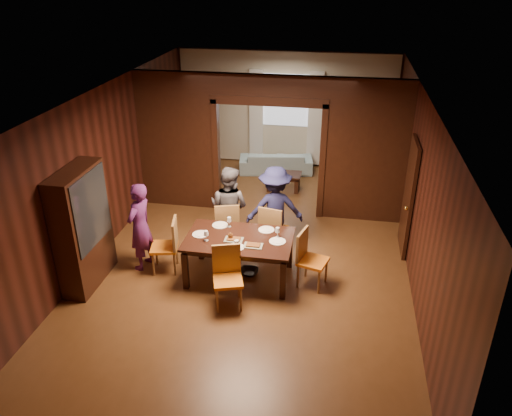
% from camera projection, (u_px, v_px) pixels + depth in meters
% --- Properties ---
extents(floor, '(9.00, 9.00, 0.00)m').
position_uv_depth(floor, '(255.00, 248.00, 9.34)').
color(floor, '#583418').
rests_on(floor, ground).
extents(ceiling, '(5.50, 9.00, 0.02)m').
position_uv_depth(ceiling, '(255.00, 94.00, 8.05)').
color(ceiling, silver).
rests_on(ceiling, room_walls).
extents(room_walls, '(5.52, 9.01, 2.90)m').
position_uv_depth(room_walls, '(271.00, 140.00, 10.33)').
color(room_walls, black).
rests_on(room_walls, floor).
extents(person_purple, '(0.49, 0.64, 1.57)m').
position_uv_depth(person_purple, '(140.00, 227.00, 8.46)').
color(person_purple, '#531E57').
rests_on(person_purple, floor).
extents(person_grey, '(0.91, 0.80, 1.58)m').
position_uv_depth(person_grey, '(229.00, 207.00, 9.11)').
color(person_grey, '#515057').
rests_on(person_grey, floor).
extents(person_navy, '(1.16, 0.84, 1.61)m').
position_uv_depth(person_navy, '(275.00, 209.00, 9.03)').
color(person_navy, '#1C1E47').
rests_on(person_navy, floor).
extents(sofa, '(1.92, 0.99, 0.53)m').
position_uv_depth(sofa, '(276.00, 162.00, 12.64)').
color(sofa, '#97BAC6').
rests_on(sofa, floor).
extents(serving_bowl, '(0.32, 0.32, 0.08)m').
position_uv_depth(serving_bowl, '(249.00, 233.00, 8.22)').
color(serving_bowl, black).
rests_on(serving_bowl, dining_table).
extents(dining_table, '(1.75, 1.09, 0.76)m').
position_uv_depth(dining_table, '(239.00, 258.00, 8.33)').
color(dining_table, black).
rests_on(dining_table, floor).
extents(coffee_table, '(0.80, 0.50, 0.40)m').
position_uv_depth(coffee_table, '(284.00, 181.00, 11.67)').
color(coffee_table, black).
rests_on(coffee_table, floor).
extents(chair_left, '(0.52, 0.52, 0.97)m').
position_uv_depth(chair_left, '(164.00, 246.00, 8.49)').
color(chair_left, orange).
rests_on(chair_left, floor).
extents(chair_right, '(0.55, 0.55, 0.97)m').
position_uv_depth(chair_right, '(313.00, 260.00, 8.09)').
color(chair_right, orange).
rests_on(chair_right, floor).
extents(chair_far_l, '(0.55, 0.55, 0.97)m').
position_uv_depth(chair_far_l, '(227.00, 225.00, 9.16)').
color(chair_far_l, '#D14413').
rests_on(chair_far_l, floor).
extents(chair_far_r, '(0.52, 0.52, 0.97)m').
position_uv_depth(chair_far_r, '(274.00, 228.00, 9.03)').
color(chair_far_r, '#C66412').
rests_on(chair_far_r, floor).
extents(chair_near, '(0.55, 0.55, 0.97)m').
position_uv_depth(chair_near, '(228.00, 279.00, 7.60)').
color(chair_near, orange).
rests_on(chair_near, floor).
extents(hutch, '(0.40, 1.20, 2.00)m').
position_uv_depth(hutch, '(83.00, 228.00, 7.97)').
color(hutch, black).
rests_on(hutch, floor).
extents(door_right, '(0.06, 0.90, 2.10)m').
position_uv_depth(door_right, '(408.00, 197.00, 8.89)').
color(door_right, black).
rests_on(door_right, floor).
extents(window_far, '(1.20, 0.03, 1.30)m').
position_uv_depth(window_far, '(286.00, 100.00, 12.50)').
color(window_far, silver).
rests_on(window_far, back_wall).
extents(curtain_left, '(0.35, 0.06, 2.40)m').
position_uv_depth(curtain_left, '(256.00, 117.00, 12.78)').
color(curtain_left, white).
rests_on(curtain_left, back_wall).
extents(curtain_right, '(0.35, 0.06, 2.40)m').
position_uv_depth(curtain_right, '(315.00, 120.00, 12.55)').
color(curtain_right, white).
rests_on(curtain_right, back_wall).
extents(plate_left, '(0.27, 0.27, 0.01)m').
position_uv_depth(plate_left, '(200.00, 234.00, 8.26)').
color(plate_left, silver).
rests_on(plate_left, dining_table).
extents(plate_far_l, '(0.27, 0.27, 0.01)m').
position_uv_depth(plate_far_l, '(220.00, 225.00, 8.55)').
color(plate_far_l, silver).
rests_on(plate_far_l, dining_table).
extents(plate_far_r, '(0.27, 0.27, 0.01)m').
position_uv_depth(plate_far_r, '(266.00, 230.00, 8.40)').
color(plate_far_r, white).
rests_on(plate_far_r, dining_table).
extents(plate_right, '(0.27, 0.27, 0.01)m').
position_uv_depth(plate_right, '(277.00, 241.00, 8.06)').
color(plate_right, white).
rests_on(plate_right, dining_table).
extents(plate_near, '(0.27, 0.27, 0.01)m').
position_uv_depth(plate_near, '(236.00, 247.00, 7.89)').
color(plate_near, silver).
rests_on(plate_near, dining_table).
extents(platter_a, '(0.30, 0.20, 0.04)m').
position_uv_depth(platter_a, '(234.00, 239.00, 8.09)').
color(platter_a, slate).
rests_on(platter_a, dining_table).
extents(platter_b, '(0.30, 0.20, 0.04)m').
position_uv_depth(platter_b, '(253.00, 245.00, 7.92)').
color(platter_b, gray).
rests_on(platter_b, dining_table).
extents(wineglass_left, '(0.08, 0.08, 0.18)m').
position_uv_depth(wineglass_left, '(206.00, 236.00, 8.05)').
color(wineglass_left, white).
rests_on(wineglass_left, dining_table).
extents(wineglass_far, '(0.08, 0.08, 0.18)m').
position_uv_depth(wineglass_far, '(229.00, 222.00, 8.48)').
color(wineglass_far, silver).
rests_on(wineglass_far, dining_table).
extents(wineglass_right, '(0.08, 0.08, 0.18)m').
position_uv_depth(wineglass_right, '(277.00, 232.00, 8.15)').
color(wineglass_right, silver).
rests_on(wineglass_right, dining_table).
extents(tumbler, '(0.07, 0.07, 0.14)m').
position_uv_depth(tumbler, '(237.00, 244.00, 7.85)').
color(tumbler, white).
rests_on(tumbler, dining_table).
extents(condiment_jar, '(0.08, 0.08, 0.11)m').
position_uv_depth(condiment_jar, '(230.00, 236.00, 8.11)').
color(condiment_jar, '#4D2A12').
rests_on(condiment_jar, dining_table).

